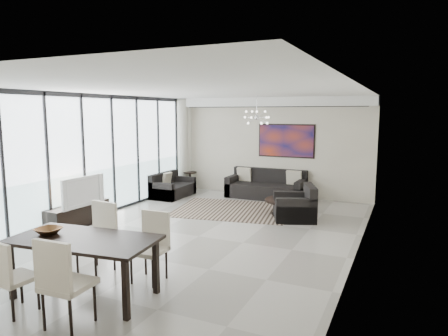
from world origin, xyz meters
The scene contains 20 objects.
room_shell centered at (0.46, 0.00, 1.45)m, with size 6.00×9.00×2.90m.
window_wall centered at (-2.86, 0.00, 1.47)m, with size 0.37×8.95×2.90m.
soffit centered at (0.00, 4.30, 2.77)m, with size 5.98×0.40×0.26m, color white.
painting centered at (0.50, 4.47, 1.65)m, with size 1.68×0.04×0.98m, color #AE3718.
chandelier centered at (0.30, 2.50, 2.35)m, with size 0.66×0.66×0.71m.
rug centered at (-0.25, 2.29, 0.01)m, with size 2.84×2.19×0.01m, color black.
coffee_table centered at (1.16, 2.39, 0.22)m, with size 1.10×1.10×0.39m.
bowl_coffee centered at (1.19, 2.46, 0.42)m, with size 0.23×0.23×0.07m, color brown.
sofa_main centered at (0.05, 4.07, 0.28)m, with size 2.25×0.92×0.82m.
loveseat centered at (-2.54, 3.05, 0.24)m, with size 0.79×1.41×0.70m.
armchair centered at (1.45, 2.08, 0.28)m, with size 1.20×1.23×0.81m.
side_table centered at (-2.54, 4.15, 0.40)m, with size 0.43×0.43×0.59m.
tv_console centered at (-2.76, -0.44, 0.24)m, with size 0.43×1.54×0.48m, color black.
television centered at (-2.60, -0.52, 0.80)m, with size 1.12×0.15×0.64m, color gray.
dining_table centered at (-0.14, -2.96, 0.73)m, with size 2.05×1.19×0.81m.
dining_chair_sw centered at (-0.60, -3.74, 0.55)m, with size 0.47×0.47×0.95m.
dining_chair_se centered at (0.25, -3.72, 0.63)m, with size 0.53×0.53×1.09m.
dining_chair_nw centered at (-0.59, -2.16, 0.62)m, with size 0.53×0.53×1.08m.
dining_chair_ne centered at (0.35, -2.10, 0.59)m, with size 0.48×0.48×1.02m.
bowl_dining centered at (-0.71, -3.02, 0.86)m, with size 0.34×0.34×0.08m, color brown.
Camera 1 is at (3.70, -6.83, 2.47)m, focal length 32.00 mm.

